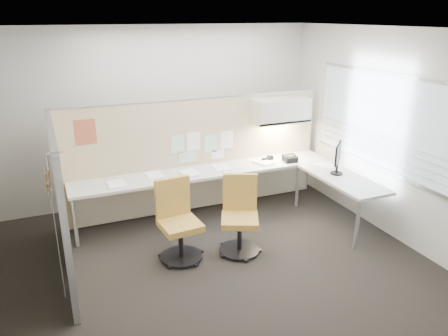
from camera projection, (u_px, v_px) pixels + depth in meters
name	position (u px, v px, depth m)	size (l,w,h in m)	color
floor	(198.00, 263.00, 5.46)	(5.50, 4.50, 0.01)	black
ceiling	(193.00, 28.00, 4.52)	(5.50, 4.50, 0.01)	white
wall_back	(149.00, 117.00, 6.95)	(5.50, 0.02, 2.80)	beige
wall_front	(303.00, 249.00, 3.04)	(5.50, 0.02, 2.80)	beige
wall_right	(385.00, 133.00, 5.99)	(0.02, 4.50, 2.80)	beige
window_pane	(385.00, 122.00, 5.94)	(0.01, 2.80, 1.30)	#99A7B2
partition_back	(196.00, 155.00, 6.76)	(4.10, 0.06, 1.75)	#CBB28C
partition_left	(60.00, 203.00, 5.05)	(0.06, 2.20, 1.75)	#CBB28C
desk	(231.00, 179.00, 6.58)	(4.00, 2.07, 0.73)	beige
overhead_bin	(281.00, 111.00, 6.86)	(0.90, 0.36, 0.38)	beige
task_light_strip	(280.00, 124.00, 6.93)	(0.60, 0.06, 0.02)	#FFEABF
pinned_papers	(202.00, 146.00, 6.71)	(1.01, 0.00, 0.47)	#8CBF8C
poster	(86.00, 132.00, 5.96)	(0.28, 0.00, 0.35)	#FF5120
chair_left	(178.00, 223.00, 5.46)	(0.53, 0.54, 1.01)	black
chair_right	(240.00, 217.00, 5.63)	(0.61, 0.63, 0.99)	black
monitor	(338.00, 157.00, 6.31)	(0.33, 0.33, 0.46)	black
phone	(290.00, 158.00, 6.91)	(0.22, 0.21, 0.12)	black
stapler	(266.00, 159.00, 6.95)	(0.14, 0.04, 0.05)	black
tape_dispenser	(270.00, 158.00, 7.03)	(0.10, 0.06, 0.06)	black
coat_hook	(50.00, 193.00, 3.98)	(0.18, 0.49, 1.46)	silver
paper_stack_0	(116.00, 184.00, 5.98)	(0.23, 0.30, 0.03)	white
paper_stack_1	(154.00, 175.00, 6.33)	(0.23, 0.30, 0.02)	white
paper_stack_2	(190.00, 174.00, 6.33)	(0.23, 0.30, 0.05)	white
paper_stack_3	(221.00, 167.00, 6.65)	(0.23, 0.30, 0.01)	white
paper_stack_4	(264.00, 162.00, 6.86)	(0.23, 0.30, 0.02)	white
paper_stack_5	(325.00, 166.00, 6.71)	(0.23, 0.30, 0.02)	white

